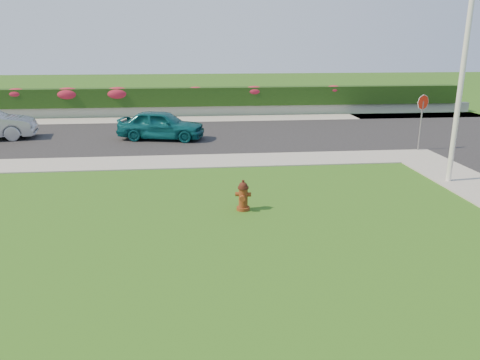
{
  "coord_description": "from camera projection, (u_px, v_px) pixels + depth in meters",
  "views": [
    {
      "loc": [
        -1.72,
        -8.17,
        4.34
      ],
      "look_at": [
        -0.54,
        3.38,
        0.9
      ],
      "focal_mm": 35.0,
      "sensor_mm": 36.0,
      "label": 1
    }
  ],
  "objects": [
    {
      "name": "ground",
      "position": [
        285.0,
        272.0,
        9.19
      ],
      "size": [
        120.0,
        120.0,
        0.0
      ],
      "primitive_type": "plane",
      "color": "black",
      "rests_on": "ground"
    },
    {
      "name": "street_far",
      "position": [
        123.0,
        137.0,
        22.05
      ],
      "size": [
        26.0,
        8.0,
        0.04
      ],
      "primitive_type": "cube",
      "color": "black",
      "rests_on": "ground"
    },
    {
      "name": "sidewalk_far",
      "position": [
        77.0,
        164.0,
        17.18
      ],
      "size": [
        24.0,
        2.0,
        0.04
      ],
      "primitive_type": "cube",
      "color": "gray",
      "rests_on": "ground"
    },
    {
      "name": "curb_corner",
      "position": [
        415.0,
        156.0,
        18.46
      ],
      "size": [
        2.0,
        2.0,
        0.04
      ],
      "primitive_type": "cube",
      "color": "gray",
      "rests_on": "ground"
    },
    {
      "name": "sidewalk_beyond",
      "position": [
        205.0,
        119.0,
        27.21
      ],
      "size": [
        34.0,
        2.0,
        0.04
      ],
      "primitive_type": "cube",
      "color": "gray",
      "rests_on": "ground"
    },
    {
      "name": "retaining_wall",
      "position": [
        204.0,
        111.0,
        28.56
      ],
      "size": [
        34.0,
        0.4,
        0.6
      ],
      "primitive_type": "cube",
      "color": "gray",
      "rests_on": "ground"
    },
    {
      "name": "hedge",
      "position": [
        204.0,
        97.0,
        28.42
      ],
      "size": [
        32.0,
        0.9,
        1.1
      ],
      "primitive_type": "cube",
      "color": "black",
      "rests_on": "retaining_wall"
    },
    {
      "name": "fire_hydrant",
      "position": [
        243.0,
        196.0,
        12.45
      ],
      "size": [
        0.43,
        0.41,
        0.83
      ],
      "rotation": [
        0.0,
        0.0,
        -0.2
      ],
      "color": "#541E0D",
      "rests_on": "ground"
    },
    {
      "name": "sedan_teal",
      "position": [
        161.0,
        125.0,
        21.32
      ],
      "size": [
        4.17,
        2.43,
        1.33
      ],
      "primitive_type": "imported",
      "rotation": [
        0.0,
        0.0,
        1.34
      ],
      "color": "#0B4E56",
      "rests_on": "street_far"
    },
    {
      "name": "utility_pole",
      "position": [
        462.0,
        79.0,
        14.16
      ],
      "size": [
        0.16,
        0.16,
        6.54
      ],
      "primitive_type": "cylinder",
      "color": "silver",
      "rests_on": "ground"
    },
    {
      "name": "stop_sign",
      "position": [
        422.0,
        110.0,
        18.91
      ],
      "size": [
        0.59,
        0.25,
        2.32
      ],
      "rotation": [
        0.0,
        0.0,
        -0.01
      ],
      "color": "slate",
      "rests_on": "ground"
    },
    {
      "name": "flower_clump_a",
      "position": [
        16.0,
        94.0,
        27.17
      ],
      "size": [
        1.24,
        0.8,
        0.62
      ],
      "primitive_type": "ellipsoid",
      "color": "#A61C3A",
      "rests_on": "hedge"
    },
    {
      "name": "flower_clump_b",
      "position": [
        68.0,
        94.0,
        27.47
      ],
      "size": [
        1.54,
        0.99,
        0.77
      ],
      "primitive_type": "ellipsoid",
      "color": "#A61C3A",
      "rests_on": "hedge"
    },
    {
      "name": "flower_clump_c",
      "position": [
        118.0,
        94.0,
        27.76
      ],
      "size": [
        1.55,
        0.99,
        0.77
      ],
      "primitive_type": "ellipsoid",
      "color": "#A61C3A",
      "rests_on": "hedge"
    },
    {
      "name": "flower_clump_d",
      "position": [
        196.0,
        91.0,
        28.18
      ],
      "size": [
        1.04,
        0.67,
        0.52
      ],
      "primitive_type": "ellipsoid",
      "color": "#A61C3A",
      "rests_on": "hedge"
    },
    {
      "name": "flower_clump_e",
      "position": [
        254.0,
        91.0,
        28.54
      ],
      "size": [
        1.26,
        0.81,
        0.63
      ],
      "primitive_type": "ellipsoid",
      "color": "#A61C3A",
      "rests_on": "hedge"
    },
    {
      "name": "flower_clump_f",
      "position": [
        333.0,
        90.0,
        29.02
      ],
      "size": [
        1.14,
        0.73,
        0.57
      ],
      "primitive_type": "ellipsoid",
      "color": "#A61C3A",
      "rests_on": "hedge"
    }
  ]
}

